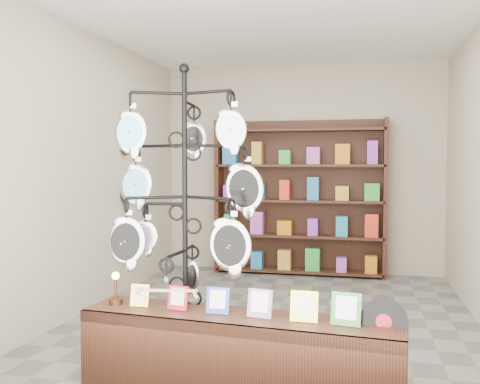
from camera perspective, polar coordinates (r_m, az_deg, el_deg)
name	(u,v)px	position (r m, az deg, el deg)	size (l,w,h in m)	color
ground	(273,319)	(5.59, 3.57, -13.33)	(5.00, 5.00, 0.00)	slate
room_envelope	(274,136)	(5.37, 3.64, 5.96)	(5.00, 5.00, 5.00)	#B2A990
display_tree	(185,198)	(3.92, -5.90, -0.59)	(1.18, 1.04, 2.30)	black
front_shelf	(239,354)	(3.81, -0.13, -16.90)	(2.24, 0.65, 0.78)	black
back_shelving	(300,202)	(7.66, 6.37, -1.08)	(2.42, 0.36, 2.20)	black
wall_clocks	(126,170)	(6.72, -12.07, 2.32)	(0.03, 0.24, 0.84)	black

